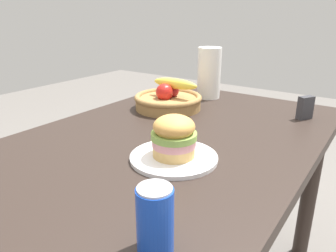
{
  "coord_description": "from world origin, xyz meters",
  "views": [
    {
      "loc": [
        -0.83,
        -0.58,
        1.15
      ],
      "look_at": [
        -0.06,
        -0.03,
        0.81
      ],
      "focal_mm": 34.4,
      "sensor_mm": 36.0,
      "label": 1
    }
  ],
  "objects_px": {
    "fruit_basket": "(168,99)",
    "napkin_holder": "(305,108)",
    "soda_can": "(155,220)",
    "paper_towel_roll": "(209,73)",
    "sandwich": "(174,136)",
    "plate": "(174,157)"
  },
  "relations": [
    {
      "from": "fruit_basket",
      "to": "napkin_holder",
      "type": "bearing_deg",
      "value": -69.37
    },
    {
      "from": "soda_can",
      "to": "paper_towel_roll",
      "type": "relative_size",
      "value": 0.53
    },
    {
      "from": "soda_can",
      "to": "napkin_holder",
      "type": "bearing_deg",
      "value": -2.13
    },
    {
      "from": "soda_can",
      "to": "napkin_holder",
      "type": "relative_size",
      "value": 1.4
    },
    {
      "from": "sandwich",
      "to": "plate",
      "type": "bearing_deg",
      "value": -90.0
    },
    {
      "from": "sandwich",
      "to": "fruit_basket",
      "type": "height_order",
      "value": "fruit_basket"
    },
    {
      "from": "paper_towel_roll",
      "to": "soda_can",
      "type": "bearing_deg",
      "value": -156.59
    },
    {
      "from": "paper_towel_roll",
      "to": "napkin_holder",
      "type": "height_order",
      "value": "paper_towel_roll"
    },
    {
      "from": "plate",
      "to": "soda_can",
      "type": "xyz_separation_m",
      "value": [
        -0.32,
        -0.18,
        0.06
      ]
    },
    {
      "from": "fruit_basket",
      "to": "plate",
      "type": "bearing_deg",
      "value": -143.3
    },
    {
      "from": "plate",
      "to": "sandwich",
      "type": "relative_size",
      "value": 1.94
    },
    {
      "from": "sandwich",
      "to": "fruit_basket",
      "type": "bearing_deg",
      "value": 36.7
    },
    {
      "from": "fruit_basket",
      "to": "soda_can",
      "type": "bearing_deg",
      "value": -146.56
    },
    {
      "from": "fruit_basket",
      "to": "paper_towel_roll",
      "type": "distance_m",
      "value": 0.28
    },
    {
      "from": "sandwich",
      "to": "napkin_holder",
      "type": "relative_size",
      "value": 1.44
    },
    {
      "from": "fruit_basket",
      "to": "paper_towel_roll",
      "type": "bearing_deg",
      "value": -10.35
    },
    {
      "from": "fruit_basket",
      "to": "paper_towel_roll",
      "type": "relative_size",
      "value": 1.21
    },
    {
      "from": "napkin_holder",
      "to": "fruit_basket",
      "type": "bearing_deg",
      "value": 141.44
    },
    {
      "from": "sandwich",
      "to": "soda_can",
      "type": "distance_m",
      "value": 0.37
    },
    {
      "from": "plate",
      "to": "soda_can",
      "type": "relative_size",
      "value": 2.0
    },
    {
      "from": "sandwich",
      "to": "napkin_holder",
      "type": "height_order",
      "value": "sandwich"
    },
    {
      "from": "plate",
      "to": "paper_towel_roll",
      "type": "distance_m",
      "value": 0.73
    }
  ]
}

